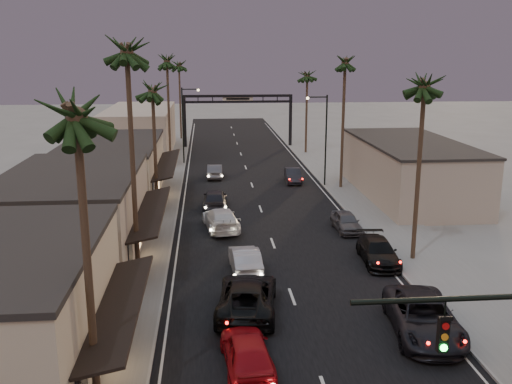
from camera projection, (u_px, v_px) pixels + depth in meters
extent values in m
plane|color=slate|center=(257.00, 200.00, 51.46)|extent=(200.00, 200.00, 0.00)
cube|color=black|center=(253.00, 187.00, 56.30)|extent=(14.00, 120.00, 0.02)
cube|color=slate|center=(161.00, 174.00, 62.24)|extent=(5.00, 92.00, 0.12)
cube|color=slate|center=(332.00, 171.00, 63.87)|extent=(5.00, 92.00, 0.12)
cube|color=tan|center=(74.00, 218.00, 36.15)|extent=(8.00, 14.00, 5.50)
cube|color=#C4B996|center=(113.00, 171.00, 51.69)|extent=(8.00, 16.00, 5.00)
cube|color=tan|center=(140.00, 131.00, 73.81)|extent=(8.00, 20.00, 6.00)
cube|color=tan|center=(410.00, 170.00, 52.06)|extent=(8.00, 18.00, 5.00)
cylinder|color=black|center=(503.00, 297.00, 15.35)|extent=(8.40, 0.16, 0.16)
cube|color=black|center=(443.00, 335.00, 15.47)|extent=(0.28, 0.22, 1.00)
cube|color=black|center=(185.00, 122.00, 79.01)|extent=(0.40, 0.40, 7.00)
cube|color=black|center=(290.00, 121.00, 80.27)|extent=(0.40, 0.40, 7.00)
cube|color=black|center=(238.00, 96.00, 78.78)|extent=(15.20, 0.35, 0.35)
cube|color=black|center=(238.00, 102.00, 78.97)|extent=(15.20, 0.30, 0.30)
cube|color=beige|center=(238.00, 99.00, 78.86)|extent=(4.20, 0.12, 1.00)
cylinder|color=black|center=(326.00, 141.00, 55.84)|extent=(0.16, 0.16, 9.00)
cylinder|color=black|center=(317.00, 97.00, 54.72)|extent=(2.00, 0.12, 0.12)
sphere|color=#FFD899|center=(308.00, 98.00, 54.67)|extent=(0.30, 0.30, 0.30)
cylinder|color=black|center=(183.00, 126.00, 67.18)|extent=(0.16, 0.16, 9.00)
cylinder|color=black|center=(190.00, 89.00, 66.24)|extent=(2.00, 0.12, 0.12)
sphere|color=#FFD899|center=(198.00, 90.00, 66.34)|extent=(0.30, 0.30, 0.30)
cylinder|color=#38281C|center=(89.00, 279.00, 19.43)|extent=(0.28, 0.28, 11.00)
sphere|color=black|center=(75.00, 98.00, 17.97)|extent=(3.20, 3.20, 3.20)
cylinder|color=#38281C|center=(133.00, 172.00, 31.76)|extent=(0.28, 0.28, 13.00)
sphere|color=black|center=(126.00, 41.00, 30.06)|extent=(3.20, 3.20, 3.20)
cylinder|color=#38281C|center=(155.00, 155.00, 45.66)|extent=(0.28, 0.28, 10.00)
sphere|color=black|center=(152.00, 84.00, 44.32)|extent=(3.20, 3.20, 3.20)
cylinder|color=#38281C|center=(169.00, 116.00, 63.80)|extent=(0.28, 0.28, 12.00)
sphere|color=black|center=(167.00, 56.00, 62.22)|extent=(3.20, 3.20, 3.20)
cylinder|color=#38281C|center=(418.00, 176.00, 35.41)|extent=(0.28, 0.28, 11.00)
sphere|color=black|center=(425.00, 76.00, 33.95)|extent=(3.20, 3.20, 3.20)
cylinder|color=#38281C|center=(343.00, 127.00, 54.63)|extent=(0.28, 0.28, 12.00)
sphere|color=black|center=(345.00, 57.00, 53.05)|extent=(3.20, 3.20, 3.20)
cylinder|color=#38281C|center=(306.00, 115.00, 74.21)|extent=(0.28, 0.28, 10.00)
sphere|color=black|center=(307.00, 71.00, 72.87)|extent=(3.20, 3.20, 3.20)
cylinder|color=#38281C|center=(180.00, 103.00, 86.19)|extent=(0.28, 0.28, 11.00)
sphere|color=black|center=(179.00, 62.00, 84.73)|extent=(3.20, 3.20, 3.20)
imported|color=maroon|center=(247.00, 352.00, 23.82)|extent=(2.32, 4.98, 1.65)
imported|color=black|center=(247.00, 296.00, 29.16)|extent=(3.70, 6.61, 1.75)
imported|color=#9A9A9F|center=(245.00, 260.00, 34.52)|extent=(1.91, 4.80, 1.55)
imported|color=silver|center=(221.00, 219.00, 42.80)|extent=(3.04, 5.88, 1.63)
imported|color=black|center=(215.00, 199.00, 48.60)|extent=(2.22, 5.01, 1.68)
imported|color=#4C4B51|center=(215.00, 171.00, 60.43)|extent=(1.67, 4.41, 1.44)
imported|color=black|center=(423.00, 317.00, 26.83)|extent=(3.67, 6.66, 1.76)
imported|color=black|center=(378.00, 251.00, 36.04)|extent=(2.37, 5.24, 1.49)
imported|color=#46464A|center=(346.00, 222.00, 42.49)|extent=(1.83, 4.26, 1.43)
imported|color=black|center=(293.00, 176.00, 58.35)|extent=(1.69, 4.36, 1.41)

